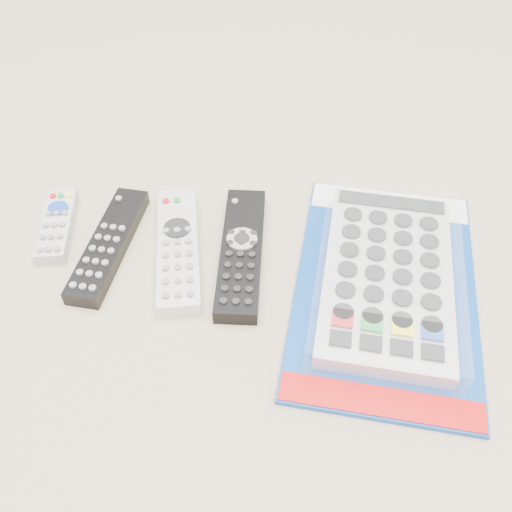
{
  "coord_description": "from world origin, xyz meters",
  "views": [
    {
      "loc": [
        0.05,
        -0.5,
        0.54
      ],
      "look_at": [
        0.03,
        -0.01,
        0.01
      ],
      "focal_mm": 40.0,
      "sensor_mm": 36.0,
      "label": 1
    }
  ],
  "objects_px": {
    "remote_large_black": "(241,252)",
    "remote_small_grey": "(57,225)",
    "remote_silver_dvd": "(178,248)",
    "jumbo_remote_packaged": "(388,275)",
    "remote_slim_black": "(109,244)"
  },
  "relations": [
    {
      "from": "remote_large_black",
      "to": "remote_small_grey",
      "type": "bearing_deg",
      "value": 171.5
    },
    {
      "from": "remote_small_grey",
      "to": "remote_silver_dvd",
      "type": "xyz_separation_m",
      "value": [
        0.17,
        -0.04,
        0.0
      ]
    },
    {
      "from": "remote_small_grey",
      "to": "remote_silver_dvd",
      "type": "bearing_deg",
      "value": -19.52
    },
    {
      "from": "jumbo_remote_packaged",
      "to": "remote_slim_black",
      "type": "bearing_deg",
      "value": -179.33
    },
    {
      "from": "remote_slim_black",
      "to": "remote_large_black",
      "type": "height_order",
      "value": "remote_large_black"
    },
    {
      "from": "remote_small_grey",
      "to": "remote_slim_black",
      "type": "height_order",
      "value": "remote_slim_black"
    },
    {
      "from": "remote_slim_black",
      "to": "jumbo_remote_packaged",
      "type": "distance_m",
      "value": 0.36
    },
    {
      "from": "remote_slim_black",
      "to": "remote_small_grey",
      "type": "bearing_deg",
      "value": 164.85
    },
    {
      "from": "remote_silver_dvd",
      "to": "remote_small_grey",
      "type": "bearing_deg",
      "value": 159.22
    },
    {
      "from": "remote_silver_dvd",
      "to": "remote_large_black",
      "type": "relative_size",
      "value": 0.98
    },
    {
      "from": "remote_small_grey",
      "to": "remote_silver_dvd",
      "type": "distance_m",
      "value": 0.17
    },
    {
      "from": "remote_small_grey",
      "to": "jumbo_remote_packaged",
      "type": "height_order",
      "value": "jumbo_remote_packaged"
    },
    {
      "from": "remote_large_black",
      "to": "jumbo_remote_packaged",
      "type": "xyz_separation_m",
      "value": [
        0.18,
        -0.04,
        0.01
      ]
    },
    {
      "from": "remote_slim_black",
      "to": "jumbo_remote_packaged",
      "type": "xyz_separation_m",
      "value": [
        0.35,
        -0.05,
        0.01
      ]
    },
    {
      "from": "remote_small_grey",
      "to": "remote_large_black",
      "type": "distance_m",
      "value": 0.25
    }
  ]
}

